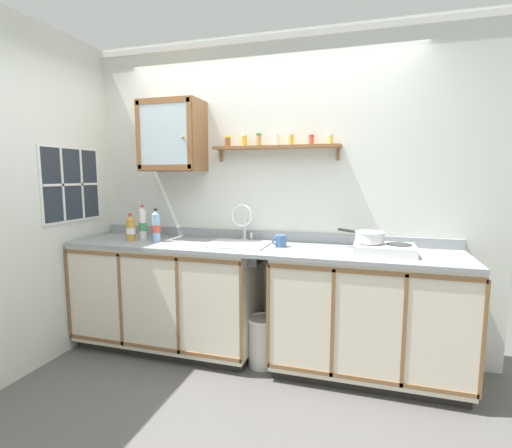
# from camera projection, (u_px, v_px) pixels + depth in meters

# --- Properties ---
(floor) EXTENTS (6.19, 6.19, 0.00)m
(floor) POSITION_uv_depth(u_px,v_px,m) (242.00, 379.00, 2.80)
(floor) COLOR #565451
(floor) RESTS_ON ground
(back_wall) EXTENTS (3.79, 0.07, 2.68)m
(back_wall) POSITION_uv_depth(u_px,v_px,m) (266.00, 194.00, 3.26)
(back_wall) COLOR silver
(back_wall) RESTS_ON ground
(side_wall_left) EXTENTS (0.05, 3.44, 2.68)m
(side_wall_left) POSITION_uv_depth(u_px,v_px,m) (26.00, 198.00, 2.82)
(side_wall_left) COLOR silver
(side_wall_left) RESTS_ON ground
(lower_cabinet_run) EXTENTS (1.59, 0.62, 0.92)m
(lower_cabinet_run) POSITION_uv_depth(u_px,v_px,m) (168.00, 296.00, 3.28)
(lower_cabinet_run) COLOR black
(lower_cabinet_run) RESTS_ON ground
(lower_cabinet_run_right) EXTENTS (1.40, 0.62, 0.92)m
(lower_cabinet_run_right) POSITION_uv_depth(u_px,v_px,m) (367.00, 316.00, 2.80)
(lower_cabinet_run_right) COLOR black
(lower_cabinet_run_right) RESTS_ON ground
(countertop) EXTENTS (3.15, 0.65, 0.03)m
(countertop) POSITION_uv_depth(u_px,v_px,m) (254.00, 248.00, 2.99)
(countertop) COLOR gray
(countertop) RESTS_ON lower_cabinet_run
(backsplash) EXTENTS (3.15, 0.02, 0.08)m
(backsplash) POSITION_uv_depth(u_px,v_px,m) (264.00, 236.00, 3.27)
(backsplash) COLOR gray
(backsplash) RESTS_ON countertop
(sink) EXTENTS (0.50, 0.45, 0.46)m
(sink) POSITION_uv_depth(u_px,v_px,m) (238.00, 246.00, 3.08)
(sink) COLOR silver
(sink) RESTS_ON countertop
(hot_plate_stove) EXTENTS (0.43, 0.30, 0.07)m
(hot_plate_stove) POSITION_uv_depth(u_px,v_px,m) (384.00, 249.00, 2.69)
(hot_plate_stove) COLOR silver
(hot_plate_stove) RESTS_ON countertop
(saucepan) EXTENTS (0.35, 0.29, 0.08)m
(saucepan) POSITION_uv_depth(u_px,v_px,m) (369.00, 237.00, 2.73)
(saucepan) COLOR silver
(saucepan) RESTS_ON hot_plate_stove
(bottle_detergent_teal_0) EXTENTS (0.07, 0.07, 0.24)m
(bottle_detergent_teal_0) POSITION_uv_depth(u_px,v_px,m) (155.00, 227.00, 3.37)
(bottle_detergent_teal_0) COLOR teal
(bottle_detergent_teal_0) RESTS_ON countertop
(bottle_juice_amber_1) EXTENTS (0.08, 0.08, 0.24)m
(bottle_juice_amber_1) POSITION_uv_depth(u_px,v_px,m) (131.00, 229.00, 3.24)
(bottle_juice_amber_1) COLOR gold
(bottle_juice_amber_1) RESTS_ON countertop
(bottle_water_blue_2) EXTENTS (0.07, 0.07, 0.28)m
(bottle_water_blue_2) POSITION_uv_depth(u_px,v_px,m) (156.00, 227.00, 3.20)
(bottle_water_blue_2) COLOR #8CB7E0
(bottle_water_blue_2) RESTS_ON countertop
(bottle_opaque_white_3) EXTENTS (0.06, 0.06, 0.31)m
(bottle_opaque_white_3) POSITION_uv_depth(u_px,v_px,m) (143.00, 224.00, 3.30)
(bottle_opaque_white_3) COLOR white
(bottle_opaque_white_3) RESTS_ON countertop
(mug) EXTENTS (0.11, 0.10, 0.09)m
(mug) POSITION_uv_depth(u_px,v_px,m) (281.00, 241.00, 2.96)
(mug) COLOR #3F6699
(mug) RESTS_ON countertop
(wall_cabinet) EXTENTS (0.53, 0.34, 0.60)m
(wall_cabinet) POSITION_uv_depth(u_px,v_px,m) (172.00, 136.00, 3.25)
(wall_cabinet) COLOR brown
(spice_shelf) EXTENTS (1.07, 0.14, 0.23)m
(spice_shelf) POSITION_uv_depth(u_px,v_px,m) (274.00, 145.00, 3.09)
(spice_shelf) COLOR brown
(window) EXTENTS (0.03, 0.66, 0.64)m
(window) POSITION_uv_depth(u_px,v_px,m) (71.00, 184.00, 3.21)
(window) COLOR #262D38
(trash_bin) EXTENTS (0.26, 0.26, 0.40)m
(trash_bin) POSITION_uv_depth(u_px,v_px,m) (263.00, 340.00, 2.98)
(trash_bin) COLOR silver
(trash_bin) RESTS_ON ground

